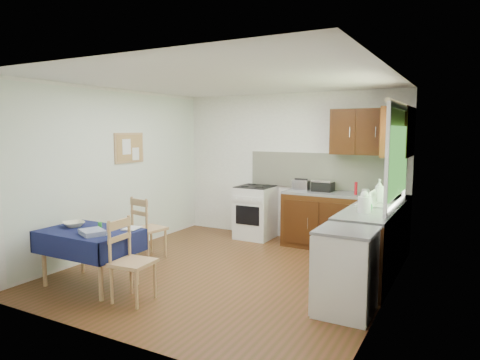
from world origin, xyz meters
The scene contains 33 objects.
floor centered at (0.00, 0.00, 0.00)m, with size 4.20×4.20×0.00m, color #4E3515.
ceiling centered at (0.00, 0.00, 2.50)m, with size 4.00×4.20×0.02m, color silver.
wall_back centered at (0.00, 2.10, 1.25)m, with size 4.00×0.02×2.50m, color silver.
wall_front centered at (0.00, -2.10, 1.25)m, with size 4.00×0.02×2.50m, color silver.
wall_left centered at (-2.00, 0.00, 1.25)m, with size 0.02×4.20×2.50m, color white.
wall_right centered at (2.00, 0.00, 1.25)m, with size 0.02×4.20×2.50m, color silver.
base_cabinets centered at (1.36, 1.26, 0.43)m, with size 1.90×2.30×0.86m.
worktop_back centered at (1.05, 1.80, 0.88)m, with size 1.90×0.60×0.04m, color slate.
worktop_right centered at (1.70, 0.65, 0.88)m, with size 0.60×1.70×0.04m, color slate.
worktop_corner centered at (1.70, 1.80, 0.88)m, with size 0.60×0.60×0.04m, color slate.
splashback centered at (0.65, 2.08, 1.20)m, with size 2.70×0.02×0.60m, color #EAE6C6.
upper_cabinets centered at (1.52, 1.80, 1.85)m, with size 1.20×0.85×0.70m.
stove centered at (-0.50, 1.80, 0.46)m, with size 0.60×0.61×0.92m.
window centered at (1.97, 0.70, 1.65)m, with size 0.04×1.48×1.26m.
fridge centered at (1.70, -0.55, 0.44)m, with size 0.58×0.60×0.89m.
corkboard centered at (-1.97, 0.30, 1.60)m, with size 0.04×0.62×0.47m.
dining_table centered at (-1.22, -1.23, 0.58)m, with size 1.14×0.77×0.69m.
chair_far centered at (-1.35, -0.05, 0.48)m, with size 0.47×0.47×0.92m.
chair_near centered at (-0.47, -1.35, 0.48)m, with size 0.44×0.44×0.92m.
toaster centered at (0.36, 1.74, 0.99)m, with size 0.26×0.16×0.20m.
sandwich_press centered at (0.69, 1.85, 0.99)m, with size 0.32×0.27×0.18m.
sauce_bottle centered at (1.24, 1.72, 1.00)m, with size 0.04×0.04×0.20m, color red.
yellow_packet centered at (0.74, 1.87, 0.99)m, with size 0.13×0.09×0.17m, color yellow.
dish_rack centered at (1.68, 0.85, 0.92)m, with size 0.43×0.33×0.20m.
kettle centered at (1.67, 0.35, 1.01)m, with size 0.15×0.15×0.26m.
cup centered at (1.39, 1.73, 0.95)m, with size 0.12×0.12×0.09m, color silver.
soap_bottle_a centered at (1.71, 1.05, 1.07)m, with size 0.13×0.13×0.33m, color silver.
soap_bottle_b centered at (1.62, 1.40, 0.99)m, with size 0.08×0.09×0.19m, color blue.
soap_bottle_c centered at (1.69, 0.41, 0.99)m, with size 0.14×0.14×0.17m, color #227E3D.
plate_bowl centered at (-1.52, -1.19, 0.72)m, with size 0.25×0.25×0.06m, color beige.
book centered at (-0.88, -0.97, 0.69)m, with size 0.17×0.23×0.02m, color white.
spice_jar centered at (-1.10, -1.16, 0.73)m, with size 0.05×0.05×0.10m, color green.
tea_towel centered at (-1.01, -1.37, 0.71)m, with size 0.30×0.24×0.05m, color navy.
Camera 1 is at (2.77, -4.77, 1.87)m, focal length 32.00 mm.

